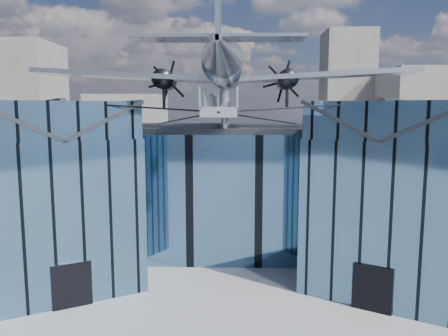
{
  "coord_description": "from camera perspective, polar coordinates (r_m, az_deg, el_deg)",
  "views": [
    {
      "loc": [
        0.88,
        -27.96,
        11.22
      ],
      "look_at": [
        0.0,
        2.0,
        7.2
      ],
      "focal_mm": 35.0,
      "sensor_mm": 36.0,
      "label": 1
    }
  ],
  "objects": [
    {
      "name": "museum",
      "position": [
        34.26,
        0.19,
        -1.91
      ],
      "size": [
        32.88,
        24.5,
        17.6
      ],
      "color": "teal",
      "rests_on": "ground"
    },
    {
      "name": "ground_plane",
      "position": [
        30.14,
        -0.11,
        -14.22
      ],
      "size": [
        120.0,
        120.0,
        0.0
      ],
      "primitive_type": "plane",
      "color": "gray"
    },
    {
      "name": "bg_towers",
      "position": [
        78.46,
        2.11,
        6.75
      ],
      "size": [
        77.0,
        24.5,
        26.0
      ],
      "color": "slate",
      "rests_on": "ground"
    }
  ]
}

